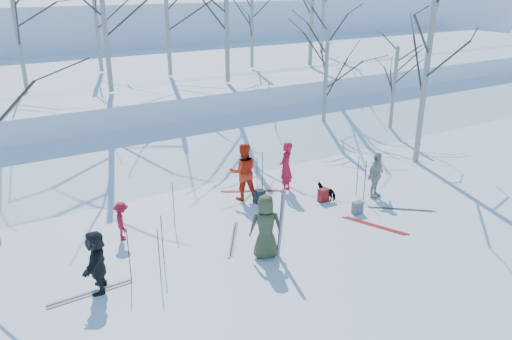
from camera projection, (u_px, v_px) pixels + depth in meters
ground at (284, 230)px, 13.95m from camera, size 120.00×120.00×0.00m
snow_ramp at (184, 154)px, 19.49m from camera, size 70.00×9.49×4.12m
snow_plateau at (109, 88)px, 27.18m from camera, size 70.00×18.00×2.20m
far_hill at (41, 34)px, 43.61m from camera, size 90.00×30.00×6.00m
skier_olive_center at (266, 227)px, 12.33m from camera, size 0.96×0.82×1.67m
skier_red_north at (286, 167)px, 16.18m from camera, size 0.74×0.68×1.70m
skier_redor_behind at (243, 172)px, 15.60m from camera, size 1.08×0.95×1.84m
skier_red_seated at (122, 221)px, 13.27m from camera, size 0.52×0.76×1.08m
skier_cream_east at (376, 175)px, 15.78m from camera, size 0.95×0.62×1.51m
skier_grey_west at (97, 261)px, 11.01m from camera, size 0.90×1.43×1.47m
dog at (326, 192)px, 15.77m from camera, size 0.60×0.69×0.54m
upright_ski_left at (280, 223)px, 12.26m from camera, size 0.11×0.17×1.90m
upright_ski_right at (281, 224)px, 12.23m from camera, size 0.10×0.23×1.89m
ski_pair_a at (91, 293)px, 11.12m from camera, size 0.30×1.91×0.02m
ski_pair_b at (233, 239)px, 13.44m from camera, size 1.94×2.08×0.02m
ski_pair_c at (375, 226)px, 14.17m from camera, size 1.57×2.04×0.02m
ski_pair_d at (402, 209)px, 15.17m from camera, size 2.07×2.10×0.02m
ski_pair_e at (251, 191)px, 16.47m from camera, size 1.76×2.06×0.02m
ski_pole_a at (357, 176)px, 15.95m from camera, size 0.02×0.02×1.34m
ski_pole_b at (162, 240)px, 12.01m from camera, size 0.02×0.02×1.34m
ski_pole_c at (129, 254)px, 11.42m from camera, size 0.02×0.02×1.34m
ski_pole_d at (257, 178)px, 15.79m from camera, size 0.02×0.02×1.34m
ski_pole_e at (174, 205)px, 13.88m from camera, size 0.02×0.02×1.34m
ski_pole_f at (159, 255)px, 11.39m from camera, size 0.02×0.02×1.34m
ski_pole_g at (365, 181)px, 15.55m from camera, size 0.02×0.02×1.34m
ski_pole_h at (263, 171)px, 16.35m from camera, size 0.02×0.02×1.34m
backpack_red at (323, 195)px, 15.66m from camera, size 0.32×0.22×0.42m
backpack_grey at (358, 208)px, 14.85m from camera, size 0.30×0.20×0.38m
backpack_dark at (259, 196)px, 15.60m from camera, size 0.34×0.24×0.40m
birch_plateau_a at (95, 10)px, 24.08m from camera, size 4.72×4.72×5.88m
birch_plateau_b at (167, 11)px, 23.05m from camera, size 4.77×4.77×5.96m
birch_plateau_c at (252, 23)px, 25.45m from camera, size 3.74×3.74×4.49m
birch_plateau_d at (103, 12)px, 19.51m from camera, size 5.01×5.01×6.29m
birch_plateau_e at (226, 8)px, 21.48m from camera, size 5.03×5.03×6.33m
birch_plateau_f at (324, 1)px, 30.05m from camera, size 4.94×4.94×6.20m
birch_plateau_j at (17, 27)px, 20.19m from camera, size 4.13×4.13×5.05m
birch_edge_b at (426, 71)px, 17.90m from camera, size 5.44×5.44×6.91m
birch_edge_c at (394, 92)px, 21.79m from camera, size 3.33×3.33×3.90m
birch_edge_e at (325, 83)px, 21.34m from camera, size 3.93×3.93×4.75m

